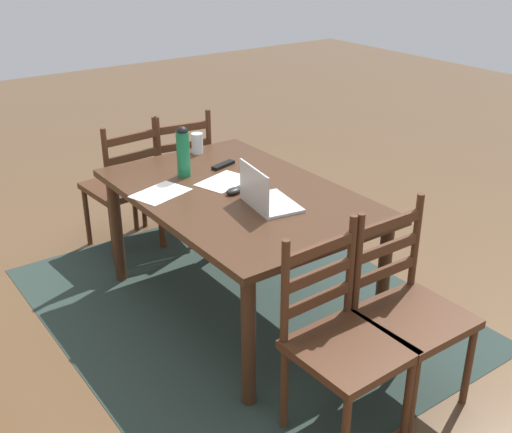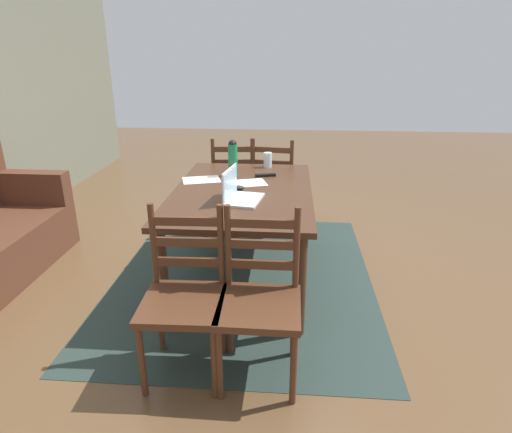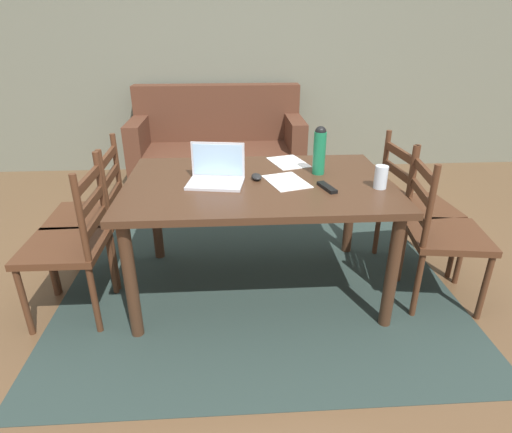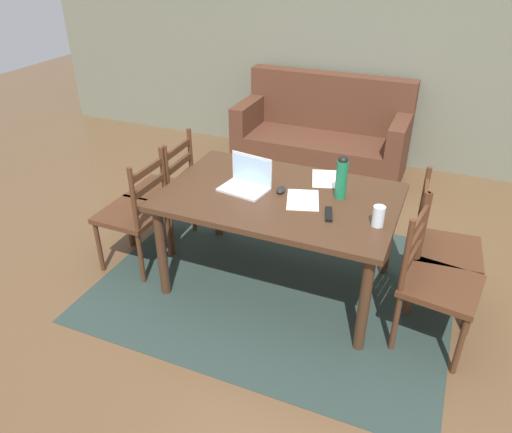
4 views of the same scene
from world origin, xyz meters
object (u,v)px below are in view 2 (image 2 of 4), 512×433
object	(u,v)px
dining_table	(243,200)
tv_remote	(265,175)
chair_right_far	(234,184)
laptop	(238,192)
chair_left_near	(260,301)
chair_left_far	(184,298)
computer_mouse	(238,188)
chair_right_near	(274,185)
water_bottle	(233,157)
drinking_glass	(268,160)

from	to	relation	value
dining_table	tv_remote	distance (m)	0.42
chair_right_far	laptop	size ratio (longest dim) A/B	2.70
chair_left_near	chair_left_far	distance (m)	0.41
laptop	chair_right_far	bearing A→B (deg)	8.50
computer_mouse	chair_right_near	bearing A→B (deg)	-19.26
chair_left_far	chair_right_near	world-z (taller)	same
chair_left_far	computer_mouse	distance (m)	1.13
dining_table	computer_mouse	world-z (taller)	computer_mouse
chair_right_near	water_bottle	size ratio (longest dim) A/B	3.17
dining_table	drinking_glass	size ratio (longest dim) A/B	12.10
chair_right_near	drinking_glass	xyz separation A→B (m)	(-0.39, 0.05, 0.35)
chair_right_near	computer_mouse	world-z (taller)	chair_right_near
chair_left_near	chair_left_far	size ratio (longest dim) A/B	1.00
tv_remote	drinking_glass	bearing A→B (deg)	-16.57
water_bottle	chair_left_far	bearing A→B (deg)	176.59
dining_table	computer_mouse	bearing A→B (deg)	103.00
dining_table	chair_left_near	xyz separation A→B (m)	(-1.08, -0.21, -0.20)
chair_left_far	drinking_glass	bearing A→B (deg)	-11.47
laptop	chair_left_near	bearing A→B (deg)	-165.77
chair_right_near	laptop	distance (m)	1.39
chair_left_near	chair_right_far	xyz separation A→B (m)	(2.17, 0.41, 0.00)
chair_left_far	chair_right_near	size ratio (longest dim) A/B	1.00
chair_left_far	water_bottle	xyz separation A→B (m)	(1.47, -0.09, 0.44)
dining_table	chair_left_near	bearing A→B (deg)	-169.18
chair_left_near	chair_left_far	bearing A→B (deg)	90.00
chair_left_near	computer_mouse	bearing A→B (deg)	12.77
computer_mouse	chair_right_far	bearing A→B (deg)	1.71
chair_right_far	tv_remote	bearing A→B (deg)	-153.19
chair_right_far	laptop	xyz separation A→B (m)	(-1.33, -0.20, 0.34)
chair_left_near	drinking_glass	bearing A→B (deg)	1.78
chair_left_near	chair_right_far	distance (m)	2.20
dining_table	water_bottle	bearing A→B (deg)	17.38
dining_table	water_bottle	size ratio (longest dim) A/B	5.30
chair_right_far	chair_left_far	bearing A→B (deg)	179.89
laptop	chair_right_near	bearing A→B (deg)	-8.79
drinking_glass	tv_remote	world-z (taller)	drinking_glass
chair_left_near	chair_right_near	size ratio (longest dim) A/B	1.00
water_bottle	chair_left_near	bearing A→B (deg)	-167.42
chair_right_far	water_bottle	world-z (taller)	water_bottle
laptop	water_bottle	world-z (taller)	water_bottle
drinking_glass	computer_mouse	world-z (taller)	drinking_glass
chair_right_near	tv_remote	world-z (taller)	chair_right_near
chair_right_near	water_bottle	distance (m)	0.88
chair_right_far	water_bottle	distance (m)	0.83
chair_left_far	tv_remote	size ratio (longest dim) A/B	5.59
chair_right_near	laptop	bearing A→B (deg)	171.21
dining_table	water_bottle	xyz separation A→B (m)	(0.39, 0.12, 0.24)
tv_remote	chair_left_far	bearing A→B (deg)	150.05
laptop	computer_mouse	distance (m)	0.24
chair_right_far	laptop	bearing A→B (deg)	-171.50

